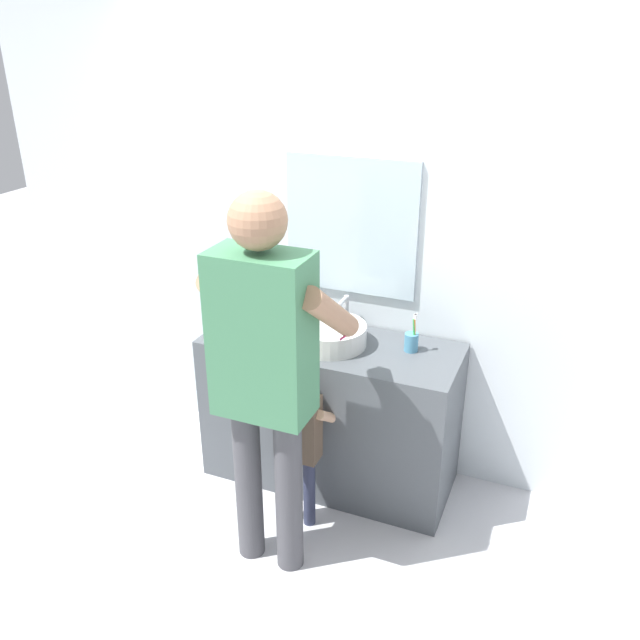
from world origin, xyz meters
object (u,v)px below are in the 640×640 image
child_toddler (300,435)px  adult_parent (265,358)px  soap_bottle (280,320)px  toothbrush_cup (412,341)px

child_toddler → adult_parent: 0.62m
soap_bottle → child_toddler: size_ratio=0.19×
soap_bottle → child_toddler: (0.30, -0.42, -0.39)m
soap_bottle → adult_parent: (0.27, -0.70, 0.17)m
child_toddler → adult_parent: (-0.03, -0.28, 0.55)m
soap_bottle → child_toddler: bearing=-54.5°
soap_bottle → child_toddler: soap_bottle is taller
soap_bottle → toothbrush_cup: bearing=4.0°
soap_bottle → adult_parent: adult_parent is taller
toothbrush_cup → adult_parent: (-0.44, -0.75, 0.18)m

